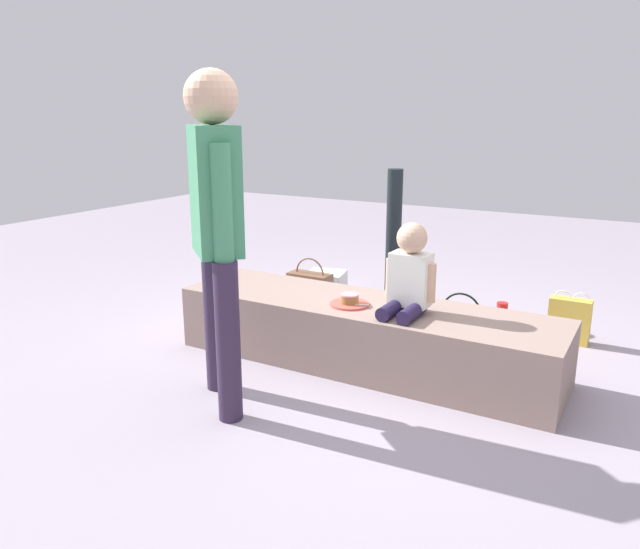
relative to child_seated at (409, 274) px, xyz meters
name	(u,v)px	position (x,y,z in m)	size (l,w,h in m)	color
ground_plane	(364,364)	(-0.27, 0.04, -0.58)	(12.00, 12.00, 0.00)	#998E9C
concrete_ledge	(365,334)	(-0.27, 0.04, -0.40)	(2.19, 0.58, 0.37)	gray
child_seated	(409,274)	(0.00, 0.00, 0.00)	(0.28, 0.32, 0.48)	#251B40
adult_standing	(216,212)	(-0.67, -0.74, 0.38)	(0.38, 0.36, 1.59)	#32243D
cake_plate	(350,301)	(-0.33, -0.04, -0.19)	(0.22, 0.22, 0.07)	#E0594C
gift_bag	(569,320)	(0.69, 1.00, -0.44)	(0.25, 0.10, 0.33)	gold
railing_post	(393,259)	(-0.55, 1.07, -0.20)	(0.36, 0.36, 1.02)	black
water_bottle_near_gift	(488,324)	(0.23, 0.83, -0.49)	(0.07, 0.07, 0.19)	silver
party_cup_red	(502,310)	(0.21, 1.27, -0.53)	(0.08, 0.08, 0.11)	red
cake_box_white	(326,281)	(-1.21, 1.27, -0.51)	(0.30, 0.27, 0.15)	white
handbag_black_leather	(460,331)	(0.15, 0.49, -0.45)	(0.33, 0.13, 0.37)	black
handbag_brown_canvas	(310,288)	(-1.13, 0.87, -0.46)	(0.32, 0.15, 0.36)	brown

